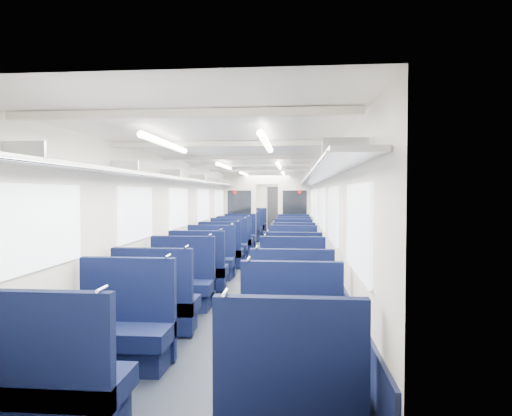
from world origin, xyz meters
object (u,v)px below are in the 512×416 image
(seat_9, at_px, (293,274))
(seat_12, at_px, (221,253))
(seat_14, at_px, (229,247))
(seat_5, at_px, (292,308))
(seat_13, at_px, (293,255))
(seat_1, at_px, (290,401))
(seat_24, at_px, (253,227))
(seat_17, at_px, (293,242))
(seat_8, at_px, (199,271))
(seat_10, at_px, (210,261))
(seat_25, at_px, (293,227))
(seat_19, at_px, (293,238))
(seat_15, at_px, (293,248))
(seat_6, at_px, (181,286))
(bulkhead, at_px, (267,208))
(seat_22, at_px, (249,229))
(seat_27, at_px, (293,225))
(seat_18, at_px, (240,237))
(seat_16, at_px, (235,242))
(seat_23, at_px, (293,230))
(seat_4, at_px, (156,306))
(seat_11, at_px, (293,262))
(seat_7, at_px, (292,287))
(seat_0, at_px, (55,389))
(end_door, at_px, (276,209))
(seat_3, at_px, (291,341))
(seat_21, at_px, (293,232))
(seat_2, at_px, (123,333))

(seat_9, distance_m, seat_12, 2.98)
(seat_14, bearing_deg, seat_5, -74.21)
(seat_13, bearing_deg, seat_9, -90.00)
(seat_1, bearing_deg, seat_24, 96.39)
(seat_14, distance_m, seat_17, 1.98)
(seat_8, height_order, seat_12, same)
(seat_10, bearing_deg, seat_25, 79.59)
(seat_24, bearing_deg, seat_19, -69.39)
(seat_17, bearing_deg, seat_15, -90.00)
(seat_6, bearing_deg, seat_9, 32.92)
(bulkhead, xyz_separation_m, seat_12, (-0.83, -3.84, -0.90))
(seat_8, bearing_deg, seat_22, 90.00)
(seat_6, distance_m, seat_27, 12.56)
(seat_8, relative_size, seat_18, 1.00)
(bulkhead, relative_size, seat_16, 2.55)
(seat_12, distance_m, seat_14, 1.20)
(seat_9, xyz_separation_m, seat_17, (0.00, 4.75, 0.00))
(seat_23, bearing_deg, seat_4, -98.41)
(seat_11, bearing_deg, seat_27, 90.00)
(seat_7, distance_m, seat_10, 2.78)
(seat_16, relative_size, seat_23, 1.00)
(seat_0, distance_m, seat_19, 10.50)
(seat_27, bearing_deg, bulkhead, -99.32)
(end_door, height_order, seat_3, end_door)
(seat_16, bearing_deg, seat_21, 62.31)
(seat_18, height_order, seat_25, same)
(seat_2, bearing_deg, seat_14, 90.00)
(end_door, bearing_deg, seat_3, -87.05)
(seat_14, bearing_deg, seat_0, -90.00)
(seat_3, xyz_separation_m, seat_18, (-1.66, 9.35, 0.00))
(seat_18, bearing_deg, seat_3, -79.94)
(seat_15, relative_size, seat_18, 1.00)
(seat_9, height_order, seat_22, same)
(seat_0, distance_m, seat_2, 1.24)
(seat_11, bearing_deg, seat_15, 90.00)
(seat_5, height_order, seat_19, same)
(bulkhead, distance_m, seat_8, 6.30)
(bulkhead, relative_size, seat_23, 2.55)
(bulkhead, relative_size, seat_15, 2.55)
(seat_21, bearing_deg, seat_0, -97.58)
(seat_4, xyz_separation_m, seat_8, (0.00, 2.38, 0.00))
(seat_3, xyz_separation_m, seat_11, (0.00, 4.67, 0.00))
(seat_14, xyz_separation_m, seat_21, (1.66, 4.29, 0.00))
(seat_15, relative_size, seat_17, 1.00)
(seat_22, bearing_deg, seat_15, -73.26)
(seat_11, height_order, seat_27, same)
(seat_0, height_order, seat_6, same)
(seat_11, distance_m, seat_16, 3.88)
(seat_14, distance_m, seat_25, 6.77)
(seat_0, distance_m, seat_3, 2.01)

